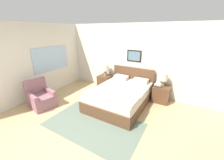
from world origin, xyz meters
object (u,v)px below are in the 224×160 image
(bed, at_px, (121,95))
(armchair, at_px, (41,98))
(nightstand_by_door, at_px, (161,94))
(table_lamp_near_window, at_px, (105,68))
(nightstand_near_window, at_px, (105,82))
(table_lamp_by_door, at_px, (163,77))

(bed, distance_m, armchair, 2.60)
(nightstand_by_door, distance_m, table_lamp_near_window, 2.36)
(armchair, relative_size, nightstand_near_window, 1.54)
(bed, distance_m, table_lamp_by_door, 1.53)
(nightstand_by_door, bearing_deg, table_lamp_near_window, 179.67)
(nightstand_by_door, height_order, table_lamp_near_window, table_lamp_near_window)
(bed, height_order, table_lamp_by_door, table_lamp_by_door)
(armchair, height_order, nightstand_by_door, armchair)
(nightstand_near_window, height_order, table_lamp_by_door, table_lamp_by_door)
(table_lamp_by_door, bearing_deg, armchair, -145.29)
(nightstand_near_window, xyz_separation_m, table_lamp_near_window, (0.01, 0.01, 0.59))
(bed, xyz_separation_m, nightstand_by_door, (1.15, 0.84, -0.02))
(bed, distance_m, table_lamp_near_window, 1.53)
(armchair, bearing_deg, nightstand_by_door, 135.21)
(table_lamp_near_window, bearing_deg, armchair, -114.26)
(bed, height_order, nightstand_near_window, bed)
(nightstand_by_door, distance_m, table_lamp_by_door, 0.59)
(bed, relative_size, nightstand_near_window, 3.89)
(nightstand_by_door, relative_size, table_lamp_near_window, 1.21)
(armchair, xyz_separation_m, nightstand_by_door, (3.32, 2.27, -0.00))
(bed, bearing_deg, nightstand_by_door, 36.28)
(bed, bearing_deg, table_lamp_by_door, 37.02)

